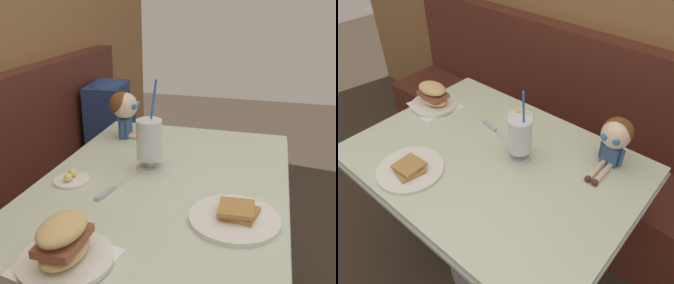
% 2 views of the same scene
% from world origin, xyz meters
% --- Properties ---
extents(booth_bench, '(2.60, 0.48, 1.00)m').
position_xyz_m(booth_bench, '(0.00, 0.81, 0.33)').
color(booth_bench, '#512319').
rests_on(booth_bench, ground).
extents(diner_table, '(1.11, 0.81, 0.74)m').
position_xyz_m(diner_table, '(0.00, 0.18, 0.54)').
color(diner_table, beige).
rests_on(diner_table, ground).
extents(toast_plate, '(0.25, 0.25, 0.04)m').
position_xyz_m(toast_plate, '(-0.19, -0.08, 0.75)').
color(toast_plate, white).
rests_on(toast_plate, diner_table).
extents(milkshake_glass, '(0.10, 0.10, 0.32)m').
position_xyz_m(milkshake_glass, '(0.07, 0.25, 0.84)').
color(milkshake_glass, silver).
rests_on(milkshake_glass, diner_table).
extents(sandwich_plate, '(0.23, 0.23, 0.12)m').
position_xyz_m(sandwich_plate, '(-0.47, 0.28, 0.79)').
color(sandwich_plate, white).
rests_on(sandwich_plate, diner_table).
extents(butter_saucer, '(0.12, 0.12, 0.04)m').
position_xyz_m(butter_saucer, '(-0.09, 0.47, 0.75)').
color(butter_saucer, white).
rests_on(butter_saucer, diner_table).
extents(butter_knife, '(0.23, 0.07, 0.01)m').
position_xyz_m(butter_knife, '(-0.12, 0.32, 0.74)').
color(butter_knife, silver).
rests_on(butter_knife, diner_table).
extents(seated_doll, '(0.11, 0.22, 0.20)m').
position_xyz_m(seated_doll, '(0.36, 0.45, 0.87)').
color(seated_doll, '#385689').
rests_on(seated_doll, diner_table).
extents(backpack, '(0.32, 0.27, 0.41)m').
position_xyz_m(backpack, '(0.92, 0.78, 0.66)').
color(backpack, navy).
rests_on(backpack, booth_bench).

